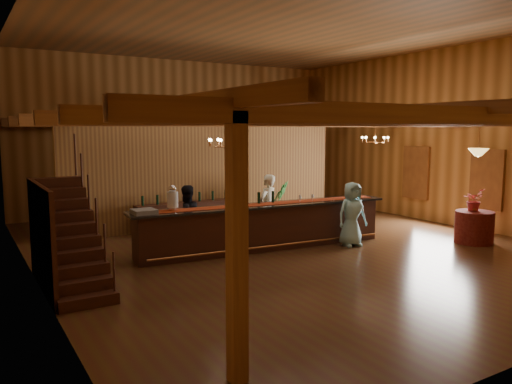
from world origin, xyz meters
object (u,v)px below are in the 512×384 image
tasting_bar (264,226)px  raffle_drum (355,191)px  beverage_dispenser (173,198)px  bartender (267,207)px  staff_second (186,218)px  floor_plant (278,203)px  chandelier_left (226,142)px  backbar_shelf (186,216)px  round_table (474,227)px  guest (352,214)px  pendant_lamp (478,152)px  chandelier_right (375,139)px

tasting_bar → raffle_drum: (2.74, -0.28, 0.73)m
beverage_dispenser → bartender: size_ratio=0.33×
beverage_dispenser → staff_second: bearing=45.6°
floor_plant → chandelier_left: bearing=-139.1°
backbar_shelf → round_table: backbar_shelf is taller
raffle_drum → guest: (-0.63, -0.60, -0.48)m
backbar_shelf → guest: size_ratio=1.83×
chandelier_left → pendant_lamp: bearing=-15.9°
staff_second → guest: (3.85, -1.73, 0.01)m
beverage_dispenser → raffle_drum: size_ratio=1.76×
guest → floor_plant: 3.28m
chandelier_left → staff_second: chandelier_left is taller
round_table → staff_second: staff_second is taller
bartender → guest: (1.51, -1.68, -0.07)m
tasting_bar → chandelier_left: 2.56m
tasting_bar → raffle_drum: bearing=-1.1°
raffle_drum → bartender: bearing=153.3°
guest → staff_second: bearing=165.0°
backbar_shelf → chandelier_right: (5.25, -2.33, 2.26)m
pendant_lamp → bartender: 5.67m
beverage_dispenser → raffle_drum: (5.06, -0.54, -0.11)m
chandelier_left → chandelier_right: bearing=12.4°
chandelier_right → staff_second: (-6.21, 0.06, -1.87)m
raffle_drum → round_table: size_ratio=0.35×
pendant_lamp → guest: size_ratio=0.54×
backbar_shelf → floor_plant: floor_plant is taller
tasting_bar → bartender: 1.04m
backbar_shelf → round_table: 8.00m
staff_second → floor_plant: (3.75, 1.55, -0.12)m
chandelier_right → bartender: bearing=179.8°
chandelier_left → floor_plant: size_ratio=0.57×
round_table → tasting_bar: bearing=155.5°
backbar_shelf → pendant_lamp: (5.87, -5.43, 1.98)m
chandelier_right → bartender: chandelier_right is taller
chandelier_left → raffle_drum: bearing=3.0°
bartender → guest: bartender is taller
beverage_dispenser → staff_second: size_ratio=0.37×
round_table → pendant_lamp: bearing=0.0°
beverage_dispenser → round_table: 7.91m
chandelier_right → pendant_lamp: size_ratio=0.89×
backbar_shelf → staff_second: staff_second is taller
staff_second → chandelier_left: bearing=101.7°
beverage_dispenser → chandelier_right: 6.93m
beverage_dispenser → guest: bearing=-14.4°
backbar_shelf → chandelier_left: chandelier_left is taller
chandelier_left → bartender: (1.93, 1.29, -1.81)m
backbar_shelf → chandelier_right: bearing=-23.2°
floor_plant → pendant_lamp: bearing=-56.7°
pendant_lamp → chandelier_left: bearing=164.1°
round_table → backbar_shelf: bearing=137.3°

